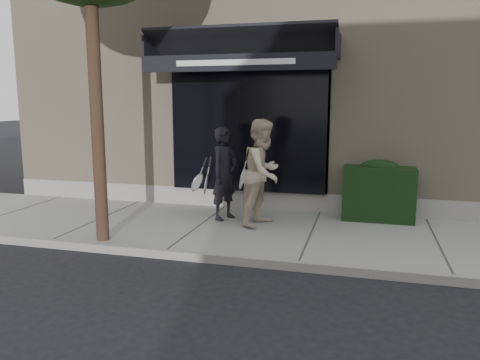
% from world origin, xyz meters
% --- Properties ---
extents(ground, '(80.00, 80.00, 0.00)m').
position_xyz_m(ground, '(0.00, 0.00, 0.00)').
color(ground, black).
rests_on(ground, ground).
extents(sidewalk, '(20.00, 3.00, 0.12)m').
position_xyz_m(sidewalk, '(0.00, 0.00, 0.06)').
color(sidewalk, gray).
rests_on(sidewalk, ground).
extents(curb, '(20.00, 0.10, 0.14)m').
position_xyz_m(curb, '(0.00, -1.55, 0.07)').
color(curb, gray).
rests_on(curb, ground).
extents(building_facade, '(14.30, 8.04, 5.64)m').
position_xyz_m(building_facade, '(-0.01, 4.96, 2.74)').
color(building_facade, tan).
rests_on(building_facade, ground).
extents(hedge, '(1.30, 0.70, 1.14)m').
position_xyz_m(hedge, '(1.10, 1.25, 0.66)').
color(hedge, black).
rests_on(hedge, sidewalk).
extents(pedestrian_front, '(0.86, 0.86, 1.74)m').
position_xyz_m(pedestrian_front, '(-1.70, 0.51, 0.99)').
color(pedestrian_front, black).
rests_on(pedestrian_front, sidewalk).
extents(pedestrian_back, '(0.96, 1.10, 1.90)m').
position_xyz_m(pedestrian_back, '(-0.92, 0.31, 1.07)').
color(pedestrian_back, beige).
rests_on(pedestrian_back, sidewalk).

